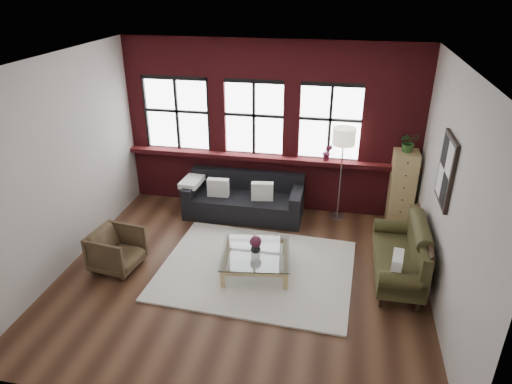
% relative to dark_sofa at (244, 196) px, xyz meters
% --- Properties ---
extents(floor, '(5.50, 5.50, 0.00)m').
position_rel_dark_sofa_xyz_m(floor, '(0.39, -1.90, -0.40)').
color(floor, '#392115').
rests_on(floor, ground).
extents(ceiling, '(5.50, 5.50, 0.00)m').
position_rel_dark_sofa_xyz_m(ceiling, '(0.39, -1.90, 2.80)').
color(ceiling, white).
rests_on(ceiling, ground).
extents(wall_back, '(5.50, 0.00, 5.50)m').
position_rel_dark_sofa_xyz_m(wall_back, '(0.39, 0.60, 1.20)').
color(wall_back, '#B8B2AB').
rests_on(wall_back, ground).
extents(wall_front, '(5.50, 0.00, 5.50)m').
position_rel_dark_sofa_xyz_m(wall_front, '(0.39, -4.40, 1.20)').
color(wall_front, '#B8B2AB').
rests_on(wall_front, ground).
extents(wall_left, '(0.00, 5.00, 5.00)m').
position_rel_dark_sofa_xyz_m(wall_left, '(-2.36, -1.90, 1.20)').
color(wall_left, '#B8B2AB').
rests_on(wall_left, ground).
extents(wall_right, '(0.00, 5.00, 5.00)m').
position_rel_dark_sofa_xyz_m(wall_right, '(3.14, -1.90, 1.20)').
color(wall_right, '#B8B2AB').
rests_on(wall_right, ground).
extents(brick_backwall, '(5.50, 0.12, 3.20)m').
position_rel_dark_sofa_xyz_m(brick_backwall, '(0.39, 0.54, 1.20)').
color(brick_backwall, maroon).
rests_on(brick_backwall, floor).
extents(sill_ledge, '(5.50, 0.30, 0.08)m').
position_rel_dark_sofa_xyz_m(sill_ledge, '(0.39, 0.45, 0.64)').
color(sill_ledge, maroon).
rests_on(sill_ledge, brick_backwall).
extents(window_left, '(1.38, 0.10, 1.50)m').
position_rel_dark_sofa_xyz_m(window_left, '(-1.41, 0.55, 1.35)').
color(window_left, black).
rests_on(window_left, brick_backwall).
extents(window_mid, '(1.38, 0.10, 1.50)m').
position_rel_dark_sofa_xyz_m(window_mid, '(0.09, 0.55, 1.35)').
color(window_mid, black).
rests_on(window_mid, brick_backwall).
extents(window_right, '(1.38, 0.10, 1.50)m').
position_rel_dark_sofa_xyz_m(window_right, '(1.49, 0.55, 1.35)').
color(window_right, black).
rests_on(window_right, brick_backwall).
extents(wall_poster, '(0.05, 0.74, 0.94)m').
position_rel_dark_sofa_xyz_m(wall_poster, '(3.11, -1.60, 1.45)').
color(wall_poster, black).
rests_on(wall_poster, wall_right).
extents(shag_rug, '(3.05, 2.45, 0.03)m').
position_rel_dark_sofa_xyz_m(shag_rug, '(0.58, -1.72, -0.38)').
color(shag_rug, beige).
rests_on(shag_rug, floor).
extents(dark_sofa, '(2.20, 0.89, 0.80)m').
position_rel_dark_sofa_xyz_m(dark_sofa, '(0.00, 0.00, 0.00)').
color(dark_sofa, black).
rests_on(dark_sofa, floor).
extents(pillow_a, '(0.41, 0.16, 0.34)m').
position_rel_dark_sofa_xyz_m(pillow_a, '(-0.47, -0.10, 0.19)').
color(pillow_a, white).
rests_on(pillow_a, dark_sofa).
extents(pillow_b, '(0.42, 0.20, 0.34)m').
position_rel_dark_sofa_xyz_m(pillow_b, '(0.37, -0.10, 0.19)').
color(pillow_b, white).
rests_on(pillow_b, dark_sofa).
extents(vintage_settee, '(0.75, 1.69, 0.90)m').
position_rel_dark_sofa_xyz_m(vintage_settee, '(2.69, -1.50, 0.05)').
color(vintage_settee, '#353218').
rests_on(vintage_settee, floor).
extents(pillow_settee, '(0.20, 0.40, 0.34)m').
position_rel_dark_sofa_xyz_m(pillow_settee, '(2.61, -2.02, 0.17)').
color(pillow_settee, white).
rests_on(pillow_settee, vintage_settee).
extents(armchair, '(0.79, 0.77, 0.64)m').
position_rel_dark_sofa_xyz_m(armchair, '(-1.57, -2.06, -0.08)').
color(armchair, '#433521').
rests_on(armchair, floor).
extents(coffee_table, '(1.18, 1.18, 0.35)m').
position_rel_dark_sofa_xyz_m(coffee_table, '(0.57, -1.74, -0.23)').
color(coffee_table, tan).
rests_on(coffee_table, shag_rug).
extents(vase, '(0.17, 0.17, 0.15)m').
position_rel_dark_sofa_xyz_m(vase, '(0.57, -1.74, 0.02)').
color(vase, '#B2B2B2').
rests_on(vase, coffee_table).
extents(flowers, '(0.18, 0.18, 0.18)m').
position_rel_dark_sofa_xyz_m(flowers, '(0.57, -1.74, 0.13)').
color(flowers, '#5D1F3A').
rests_on(flowers, vase).
extents(drawer_chest, '(0.43, 0.43, 1.40)m').
position_rel_dark_sofa_xyz_m(drawer_chest, '(2.85, 0.27, 0.30)').
color(drawer_chest, tan).
rests_on(drawer_chest, floor).
extents(potted_plant_top, '(0.37, 0.34, 0.36)m').
position_rel_dark_sofa_xyz_m(potted_plant_top, '(2.85, 0.27, 1.19)').
color(potted_plant_top, '#2D5923').
rests_on(potted_plant_top, drawer_chest).
extents(floor_lamp, '(0.40, 0.40, 1.92)m').
position_rel_dark_sofa_xyz_m(floor_lamp, '(1.75, 0.26, 0.56)').
color(floor_lamp, '#A5A5A8').
rests_on(floor_lamp, floor).
extents(sill_plant, '(0.19, 0.16, 0.32)m').
position_rel_dark_sofa_xyz_m(sill_plant, '(1.48, 0.42, 0.84)').
color(sill_plant, '#5D1F3A').
rests_on(sill_plant, sill_ledge).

